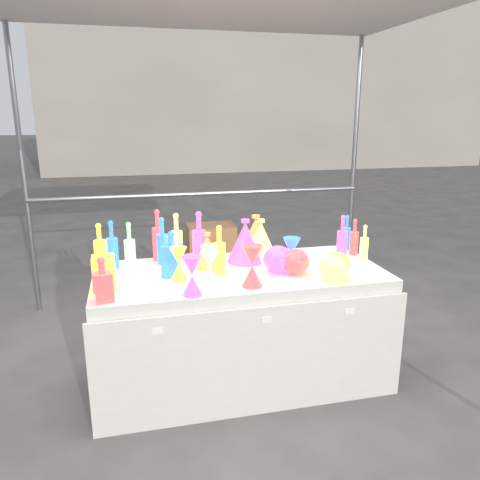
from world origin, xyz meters
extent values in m
plane|color=slate|center=(0.00, 0.00, 0.00)|extent=(80.00, 80.00, 0.00)
cylinder|color=gray|center=(-1.50, 1.50, 1.20)|extent=(0.04, 0.04, 2.40)
cylinder|color=gray|center=(1.50, 1.50, 1.20)|extent=(0.04, 0.04, 2.40)
cylinder|color=gray|center=(0.00, 1.47, 1.00)|extent=(3.00, 0.04, 0.04)
cube|color=silver|center=(0.00, 0.00, 0.38)|extent=(1.80, 0.80, 0.75)
cube|color=silver|center=(0.00, -0.42, 0.34)|extent=(1.84, 0.02, 0.68)
cube|color=white|center=(-0.55, -0.43, 0.60)|extent=(0.06, 0.00, 0.03)
cube|color=white|center=(0.05, -0.43, 0.60)|extent=(0.06, 0.00, 0.03)
cube|color=white|center=(0.55, -0.43, 0.60)|extent=(0.06, 0.00, 0.03)
cube|color=#B4A996|center=(4.00, 14.00, 3.00)|extent=(14.00, 6.00, 6.00)
cube|color=#A6754B|center=(0.28, 2.69, 0.21)|extent=(0.58, 0.43, 0.41)
cube|color=#A6754B|center=(0.42, 2.60, 0.03)|extent=(0.94, 0.81, 0.07)
camera|label=1|loc=(-0.65, -2.71, 1.70)|focal=35.00mm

